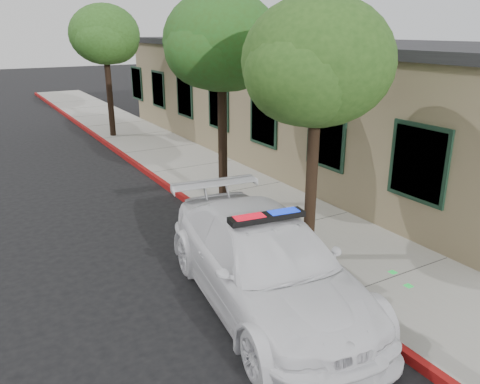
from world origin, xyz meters
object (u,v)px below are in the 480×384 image
object	(u,v)px
clapboard_building	(312,98)
street_tree_mid	(221,47)
street_tree_far	(106,38)
police_car	(266,263)
street_tree_near	(318,68)

from	to	relation	value
clapboard_building	street_tree_mid	size ratio (longest dim) A/B	3.85
clapboard_building	street_tree_far	size ratio (longest dim) A/B	3.79
clapboard_building	police_car	bearing A→B (deg)	-132.36
street_tree_mid	street_tree_far	distance (m)	10.18
street_tree_near	street_tree_mid	distance (m)	3.70
street_tree_near	street_tree_mid	size ratio (longest dim) A/B	0.95
clapboard_building	police_car	xyz separation A→B (m)	(-7.59, -8.33, -1.32)
clapboard_building	street_tree_mid	distance (m)	7.40
police_car	street_tree_near	bearing A→B (deg)	34.74
street_tree_far	street_tree_mid	bearing A→B (deg)	-90.17
police_car	street_tree_mid	world-z (taller)	street_tree_mid
police_car	street_tree_far	bearing A→B (deg)	91.49
police_car	street_tree_mid	distance (m)	5.89
clapboard_building	street_tree_near	xyz separation A→B (m)	(-5.98, -7.51, 1.85)
clapboard_building	street_tree_near	bearing A→B (deg)	-128.55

